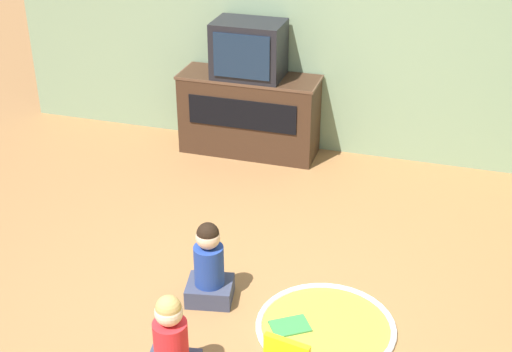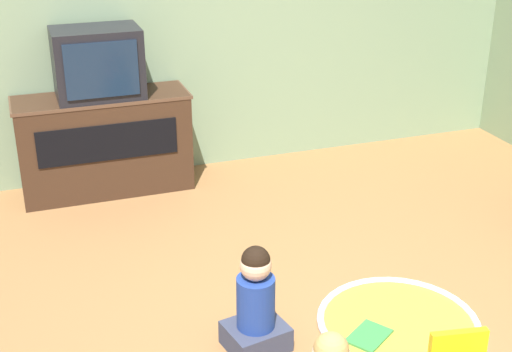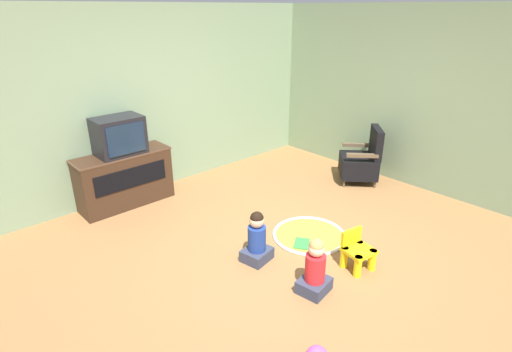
{
  "view_description": "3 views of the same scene",
  "coord_description": "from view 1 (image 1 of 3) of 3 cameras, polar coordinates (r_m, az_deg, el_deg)",
  "views": [
    {
      "loc": [
        1.07,
        -3.27,
        2.85
      ],
      "look_at": [
        -0.04,
        0.36,
        0.83
      ],
      "focal_mm": 50.0,
      "sensor_mm": 36.0,
      "label": 1
    },
    {
      "loc": [
        -1.25,
        -2.61,
        2.21
      ],
      "look_at": [
        -0.21,
        0.35,
        0.84
      ],
      "focal_mm": 50.0,
      "sensor_mm": 36.0,
      "label": 2
    },
    {
      "loc": [
        -2.68,
        -2.45,
        2.47
      ],
      "look_at": [
        0.08,
        0.57,
        0.73
      ],
      "focal_mm": 28.0,
      "sensor_mm": 36.0,
      "label": 3
    }
  ],
  "objects": [
    {
      "name": "child_watching_center",
      "position": [
        3.97,
        -6.81,
        -13.28
      ],
      "size": [
        0.32,
        0.29,
        0.56
      ],
      "rotation": [
        0.0,
        0.0,
        0.16
      ],
      "color": "#33384C",
      "rests_on": "ground_plane"
    },
    {
      "name": "ground_plane",
      "position": [
        4.47,
        -0.91,
        -11.62
      ],
      "size": [
        30.0,
        30.0,
        0.0
      ],
      "primitive_type": "plane",
      "color": "olive"
    },
    {
      "name": "book",
      "position": [
        4.42,
        2.73,
        -11.97
      ],
      "size": [
        0.28,
        0.26,
        0.02
      ],
      "rotation": [
        0.0,
        0.0,
        0.59
      ],
      "color": "#337F3D",
      "rests_on": "ground_plane"
    },
    {
      "name": "play_mat",
      "position": [
        4.44,
        5.61,
        -11.92
      ],
      "size": [
        0.86,
        0.86,
        0.04
      ],
      "color": "gold",
      "rests_on": "ground_plane"
    },
    {
      "name": "tv_cabinet",
      "position": [
        6.35,
        -0.54,
        5.05
      ],
      "size": [
        1.23,
        0.43,
        0.72
      ],
      "color": "#382316",
      "rests_on": "ground_plane"
    },
    {
      "name": "television",
      "position": [
        6.14,
        -0.59,
        10.09
      ],
      "size": [
        0.59,
        0.41,
        0.48
      ],
      "color": "black",
      "rests_on": "tv_cabinet"
    },
    {
      "name": "child_watching_left",
      "position": [
        4.51,
        -3.78,
        -7.31
      ],
      "size": [
        0.33,
        0.3,
        0.57
      ],
      "rotation": [
        0.0,
        0.0,
        0.19
      ],
      "color": "#33384C",
      "rests_on": "ground_plane"
    },
    {
      "name": "wall_back",
      "position": [
        6.19,
        5.84,
        12.99
      ],
      "size": [
        5.85,
        0.12,
        2.52
      ],
      "color": "gray",
      "rests_on": "ground_plane"
    }
  ]
}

